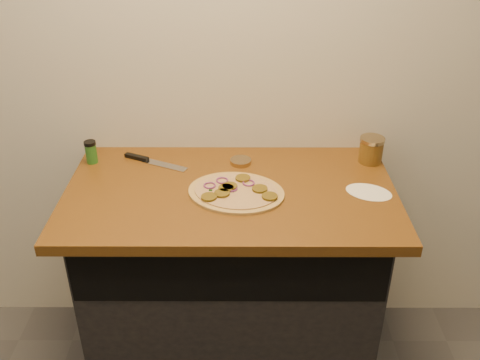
{
  "coord_description": "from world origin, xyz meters",
  "views": [
    {
      "loc": [
        0.04,
        -0.25,
        1.9
      ],
      "look_at": [
        0.04,
        1.39,
        0.95
      ],
      "focal_mm": 40.0,
      "sensor_mm": 36.0,
      "label": 1
    }
  ],
  "objects_px": {
    "salsa_jar": "(371,150)",
    "spice_shaker": "(91,152)",
    "pizza": "(236,192)",
    "chefs_knife": "(150,161)"
  },
  "relations": [
    {
      "from": "pizza",
      "to": "chefs_knife",
      "type": "relative_size",
      "value": 1.55
    },
    {
      "from": "pizza",
      "to": "spice_shaker",
      "type": "xyz_separation_m",
      "value": [
        -0.57,
        0.24,
        0.04
      ]
    },
    {
      "from": "pizza",
      "to": "chefs_knife",
      "type": "xyz_separation_m",
      "value": [
        -0.34,
        0.24,
        -0.0
      ]
    },
    {
      "from": "pizza",
      "to": "spice_shaker",
      "type": "height_order",
      "value": "spice_shaker"
    },
    {
      "from": "salsa_jar",
      "to": "pizza",
      "type": "bearing_deg",
      "value": -155.16
    },
    {
      "from": "spice_shaker",
      "to": "pizza",
      "type": "bearing_deg",
      "value": -22.43
    },
    {
      "from": "salsa_jar",
      "to": "spice_shaker",
      "type": "distance_m",
      "value": 1.1
    },
    {
      "from": "pizza",
      "to": "spice_shaker",
      "type": "distance_m",
      "value": 0.62
    },
    {
      "from": "chefs_knife",
      "to": "pizza",
      "type": "bearing_deg",
      "value": -34.66
    },
    {
      "from": "salsa_jar",
      "to": "spice_shaker",
      "type": "bearing_deg",
      "value": -179.53
    }
  ]
}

